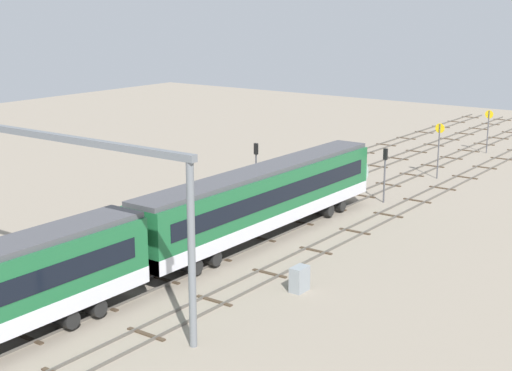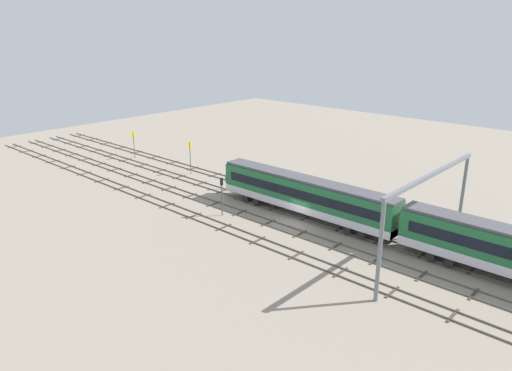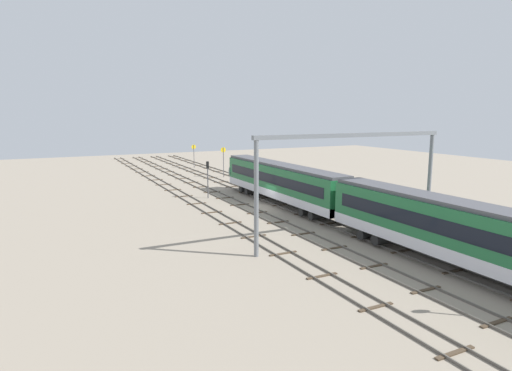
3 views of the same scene
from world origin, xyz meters
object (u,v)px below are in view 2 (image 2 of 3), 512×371
object	(u,v)px
speed_sign_far_trackside	(134,141)
relay_cabinet	(386,209)
signal_light_trackside_departure	(239,169)
overhead_gantry	(430,197)
signal_light_trackside_approach	(222,191)
speed_sign_near_foreground	(190,153)

from	to	relation	value
speed_sign_far_trackside	relay_cabinet	world-z (taller)	speed_sign_far_trackside
signal_light_trackside_departure	relay_cabinet	bearing A→B (deg)	-166.23
overhead_gantry	signal_light_trackside_departure	distance (m)	29.63
signal_light_trackside_departure	signal_light_trackside_approach	bearing A→B (deg)	122.72
overhead_gantry	relay_cabinet	size ratio (longest dim) A/B	12.93
relay_cabinet	signal_light_trackside_approach	bearing A→B (deg)	43.10
overhead_gantry	signal_light_trackside_approach	size ratio (longest dim) A/B	3.92
signal_light_trackside_departure	relay_cabinet	xyz separation A→B (m)	(-20.23, -4.96, -2.20)
speed_sign_near_foreground	signal_light_trackside_departure	size ratio (longest dim) A/B	1.15
relay_cabinet	speed_sign_far_trackside	bearing A→B (deg)	6.77
relay_cabinet	speed_sign_near_foreground	bearing A→B (deg)	8.99
speed_sign_near_foreground	signal_light_trackside_departure	world-z (taller)	speed_sign_near_foreground
speed_sign_near_foreground	signal_light_trackside_approach	xyz separation A→B (m)	(-16.27, 8.80, -0.19)
speed_sign_far_trackside	signal_light_trackside_departure	bearing A→B (deg)	-179.02
speed_sign_far_trackside	signal_light_trackside_departure	world-z (taller)	speed_sign_far_trackside
speed_sign_near_foreground	signal_light_trackside_departure	bearing A→B (deg)	179.62
overhead_gantry	signal_light_trackside_approach	world-z (taller)	overhead_gantry
overhead_gantry	signal_light_trackside_departure	bearing A→B (deg)	-8.50
speed_sign_near_foreground	relay_cabinet	world-z (taller)	speed_sign_near_foreground
speed_sign_near_foreground	relay_cabinet	xyz separation A→B (m)	(-30.89, -4.89, -2.57)
signal_light_trackside_approach	speed_sign_far_trackside	bearing A→B (deg)	-15.10
signal_light_trackside_departure	speed_sign_near_foreground	bearing A→B (deg)	-0.38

